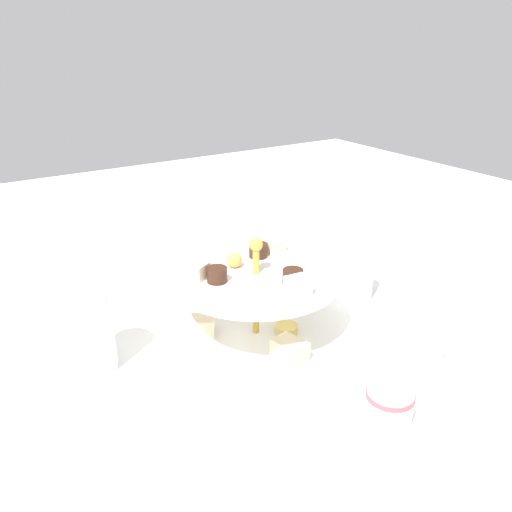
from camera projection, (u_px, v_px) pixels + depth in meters
ground_plane at (256, 337)px, 0.84m from camera, size 2.40×2.40×0.00m
tiered_serving_stand at (256, 309)px, 0.82m from camera, size 0.31×0.31×0.17m
water_glass_tall_right at (89, 332)px, 0.74m from camera, size 0.07×0.07×0.12m
water_glass_short_left at (421, 347)px, 0.74m from camera, size 0.06×0.06×0.08m
teacup_with_saucer at (389, 410)px, 0.64m from camera, size 0.09×0.09×0.05m
butter_knife_left at (185, 268)px, 1.07m from camera, size 0.17×0.04×0.00m
butter_knife_right at (220, 483)px, 0.56m from camera, size 0.15×0.10×0.00m
water_glass_mid_back at (356, 274)px, 0.94m from camera, size 0.06×0.06×0.10m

